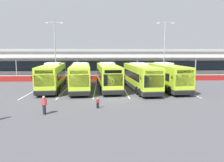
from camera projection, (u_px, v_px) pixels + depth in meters
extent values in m
plane|color=#4C4C51|center=(111.00, 98.00, 24.00)|extent=(200.00, 200.00, 0.00)
cube|color=beige|center=(107.00, 63.00, 50.33)|extent=(70.00, 10.00, 5.50)
cube|color=#19232D|center=(107.00, 66.00, 45.42)|extent=(66.00, 0.08, 2.20)
cube|color=#4C4C51|center=(107.00, 53.00, 45.01)|extent=(68.00, 0.08, 0.60)
cube|color=beige|center=(107.00, 57.00, 43.69)|extent=(67.00, 3.00, 0.24)
cube|color=gray|center=(107.00, 50.00, 49.91)|extent=(70.00, 10.00, 0.50)
cylinder|color=#999999|center=(16.00, 68.00, 42.00)|extent=(0.20, 0.20, 4.20)
cylinder|color=#999999|center=(78.00, 68.00, 42.53)|extent=(0.20, 0.20, 4.20)
cylinder|color=#999999|center=(137.00, 68.00, 43.07)|extent=(0.20, 0.20, 4.20)
cylinder|color=#999999|center=(195.00, 67.00, 43.60)|extent=(0.20, 0.20, 4.20)
cube|color=maroon|center=(108.00, 78.00, 38.27)|extent=(60.00, 0.36, 1.00)
cube|color=#B2B2B2|center=(108.00, 75.00, 38.20)|extent=(60.00, 0.40, 0.10)
cube|color=#B7DB2D|center=(53.00, 76.00, 29.76)|extent=(3.51, 12.17, 3.19)
cube|color=#333333|center=(53.00, 85.00, 29.94)|extent=(3.53, 12.19, 0.56)
cube|color=black|center=(53.00, 74.00, 30.12)|extent=(3.35, 9.78, 0.96)
cube|color=black|center=(44.00, 81.00, 23.89)|extent=(2.31, 0.29, 1.40)
cube|color=black|center=(44.00, 72.00, 23.74)|extent=(2.05, 0.24, 0.40)
cube|color=silver|center=(53.00, 64.00, 30.50)|extent=(2.27, 2.96, 0.28)
cube|color=black|center=(45.00, 93.00, 23.99)|extent=(2.45, 0.36, 0.44)
cube|color=black|center=(57.00, 77.00, 24.37)|extent=(0.09, 0.13, 0.36)
cube|color=black|center=(32.00, 77.00, 24.01)|extent=(0.09, 0.13, 0.36)
cylinder|color=black|center=(65.00, 81.00, 34.62)|extent=(0.40, 1.06, 1.04)
cylinder|color=black|center=(50.00, 81.00, 34.33)|extent=(0.40, 1.06, 1.04)
cylinder|color=black|center=(58.00, 89.00, 26.95)|extent=(0.40, 1.06, 1.04)
cylinder|color=black|center=(40.00, 90.00, 26.66)|extent=(0.40, 1.06, 1.04)
cylinder|color=black|center=(57.00, 91.00, 25.58)|extent=(0.40, 1.06, 1.04)
cylinder|color=black|center=(37.00, 92.00, 25.29)|extent=(0.40, 1.06, 1.04)
cube|color=#B7DB2D|center=(81.00, 76.00, 29.47)|extent=(3.51, 12.17, 3.19)
cube|color=#333333|center=(81.00, 85.00, 29.66)|extent=(3.53, 12.19, 0.56)
cube|color=black|center=(81.00, 74.00, 29.83)|extent=(3.35, 9.78, 0.96)
cube|color=black|center=(79.00, 81.00, 23.61)|extent=(2.31, 0.29, 1.40)
cube|color=black|center=(79.00, 72.00, 23.46)|extent=(2.05, 0.24, 0.40)
cube|color=silver|center=(80.00, 64.00, 30.21)|extent=(2.27, 2.96, 0.28)
cube|color=black|center=(79.00, 94.00, 23.71)|extent=(2.45, 0.36, 0.44)
cube|color=black|center=(92.00, 77.00, 24.08)|extent=(0.09, 0.13, 0.36)
cube|color=black|center=(66.00, 78.00, 23.72)|extent=(0.09, 0.13, 0.36)
cylinder|color=black|center=(89.00, 81.00, 34.33)|extent=(0.40, 1.06, 1.04)
cylinder|color=black|center=(74.00, 81.00, 34.04)|extent=(0.40, 1.06, 1.04)
cylinder|color=black|center=(89.00, 90.00, 26.67)|extent=(0.40, 1.06, 1.04)
cylinder|color=black|center=(71.00, 90.00, 26.38)|extent=(0.40, 1.06, 1.04)
cylinder|color=black|center=(90.00, 92.00, 25.29)|extent=(0.40, 1.06, 1.04)
cylinder|color=black|center=(70.00, 92.00, 25.00)|extent=(0.40, 1.06, 1.04)
cube|color=#B7DB2D|center=(108.00, 76.00, 30.12)|extent=(3.51, 12.17, 3.19)
cube|color=#333333|center=(108.00, 85.00, 30.30)|extent=(3.53, 12.19, 0.56)
cube|color=black|center=(108.00, 74.00, 30.48)|extent=(3.35, 9.78, 0.96)
cube|color=black|center=(113.00, 80.00, 24.25)|extent=(2.31, 0.29, 1.40)
cube|color=black|center=(113.00, 72.00, 24.10)|extent=(2.05, 0.24, 0.40)
cube|color=silver|center=(107.00, 63.00, 30.86)|extent=(2.27, 2.96, 0.28)
cube|color=black|center=(113.00, 93.00, 24.35)|extent=(2.45, 0.36, 0.44)
cube|color=black|center=(125.00, 77.00, 24.72)|extent=(0.09, 0.13, 0.36)
cube|color=black|center=(101.00, 77.00, 24.37)|extent=(0.09, 0.13, 0.36)
cylinder|color=black|center=(112.00, 81.00, 34.98)|extent=(0.40, 1.06, 1.04)
cylinder|color=black|center=(98.00, 81.00, 34.68)|extent=(0.40, 1.06, 1.04)
cylinder|color=black|center=(119.00, 89.00, 27.31)|extent=(0.40, 1.06, 1.04)
cylinder|color=black|center=(101.00, 89.00, 27.02)|extent=(0.40, 1.06, 1.04)
cylinder|color=black|center=(121.00, 91.00, 25.94)|extent=(0.40, 1.06, 1.04)
cylinder|color=black|center=(102.00, 91.00, 25.64)|extent=(0.40, 1.06, 1.04)
cube|color=#B7DB2D|center=(140.00, 76.00, 29.10)|extent=(3.51, 12.17, 3.19)
cube|color=#333333|center=(140.00, 86.00, 29.28)|extent=(3.53, 12.19, 0.56)
cube|color=black|center=(140.00, 74.00, 29.46)|extent=(3.35, 9.78, 0.96)
cube|color=black|center=(154.00, 81.00, 23.23)|extent=(2.31, 0.29, 1.40)
cube|color=black|center=(154.00, 73.00, 23.08)|extent=(2.05, 0.24, 0.40)
cube|color=silver|center=(139.00, 64.00, 29.84)|extent=(2.27, 2.96, 0.28)
cube|color=black|center=(154.00, 95.00, 23.33)|extent=(2.45, 0.36, 0.44)
cube|color=black|center=(165.00, 78.00, 23.71)|extent=(0.09, 0.13, 0.36)
cube|color=black|center=(141.00, 78.00, 23.35)|extent=(0.09, 0.13, 0.36)
cylinder|color=black|center=(140.00, 81.00, 33.96)|extent=(0.40, 1.06, 1.04)
cylinder|color=black|center=(126.00, 82.00, 33.67)|extent=(0.40, 1.06, 1.04)
cylinder|color=black|center=(156.00, 90.00, 26.29)|extent=(0.40, 1.06, 1.04)
cylinder|color=black|center=(137.00, 90.00, 26.00)|extent=(0.40, 1.06, 1.04)
cylinder|color=black|center=(160.00, 92.00, 24.92)|extent=(0.40, 1.06, 1.04)
cylinder|color=black|center=(140.00, 93.00, 24.63)|extent=(0.40, 1.06, 1.04)
cube|color=#B7DB2D|center=(166.00, 76.00, 30.02)|extent=(3.51, 12.17, 3.19)
cube|color=#333333|center=(165.00, 85.00, 30.20)|extent=(3.53, 12.19, 0.56)
cube|color=black|center=(165.00, 74.00, 30.38)|extent=(3.35, 9.78, 0.96)
cube|color=black|center=(185.00, 80.00, 24.15)|extent=(2.31, 0.29, 1.40)
cube|color=black|center=(185.00, 72.00, 24.00)|extent=(2.05, 0.24, 0.40)
cube|color=silver|center=(163.00, 63.00, 30.76)|extent=(2.27, 2.96, 0.28)
cube|color=black|center=(185.00, 93.00, 24.25)|extent=(2.45, 0.36, 0.44)
cube|color=black|center=(195.00, 77.00, 24.62)|extent=(0.09, 0.13, 0.36)
cube|color=black|center=(172.00, 77.00, 24.27)|extent=(0.09, 0.13, 0.36)
cylinder|color=black|center=(162.00, 81.00, 34.88)|extent=(0.40, 1.06, 1.04)
cylinder|color=black|center=(148.00, 81.00, 34.58)|extent=(0.40, 1.06, 1.04)
cylinder|color=black|center=(183.00, 89.00, 27.21)|extent=(0.40, 1.06, 1.04)
cylinder|color=black|center=(166.00, 89.00, 26.92)|extent=(0.40, 1.06, 1.04)
cylinder|color=black|center=(188.00, 91.00, 25.84)|extent=(0.40, 1.06, 1.04)
cylinder|color=black|center=(170.00, 91.00, 25.54)|extent=(0.40, 1.06, 1.04)
cube|color=silver|center=(36.00, 90.00, 29.48)|extent=(0.14, 13.00, 0.01)
cube|color=silver|center=(66.00, 89.00, 29.66)|extent=(0.14, 13.00, 0.01)
cube|color=silver|center=(95.00, 89.00, 29.84)|extent=(0.14, 13.00, 0.01)
cube|color=silver|center=(124.00, 89.00, 30.03)|extent=(0.14, 13.00, 0.01)
cube|color=silver|center=(153.00, 89.00, 30.21)|extent=(0.14, 13.00, 0.01)
cube|color=silver|center=(181.00, 88.00, 30.39)|extent=(0.14, 13.00, 0.01)
cube|color=black|center=(44.00, 109.00, 17.85)|extent=(0.20, 0.22, 0.84)
cube|color=black|center=(45.00, 110.00, 17.69)|extent=(0.20, 0.22, 0.84)
cube|color=#B23838|center=(44.00, 102.00, 17.67)|extent=(0.40, 0.34, 0.56)
cube|color=#B23838|center=(42.00, 102.00, 17.75)|extent=(0.12, 0.13, 0.54)
cube|color=#B23838|center=(46.00, 102.00, 17.60)|extent=(0.12, 0.13, 0.54)
sphere|color=#DBB293|center=(44.00, 97.00, 17.62)|extent=(0.22, 0.22, 0.22)
cube|color=black|center=(97.00, 106.00, 19.71)|extent=(0.13, 0.14, 0.52)
cube|color=black|center=(98.00, 106.00, 19.70)|extent=(0.13, 0.14, 0.52)
cube|color=#B23838|center=(98.00, 101.00, 19.64)|extent=(0.25, 0.22, 0.35)
cube|color=#B23838|center=(96.00, 101.00, 19.57)|extent=(0.08, 0.08, 0.33)
cube|color=#B23838|center=(99.00, 101.00, 19.72)|extent=(0.08, 0.08, 0.33)
sphere|color=#DBB293|center=(98.00, 99.00, 19.61)|extent=(0.14, 0.14, 0.14)
cylinder|color=#9E9EA3|center=(55.00, 51.00, 39.70)|extent=(0.20, 0.20, 11.00)
cylinder|color=#9E9EA3|center=(54.00, 23.00, 38.95)|extent=(2.80, 0.10, 0.10)
cube|color=silver|center=(47.00, 23.00, 38.90)|extent=(0.44, 0.28, 0.20)
cube|color=silver|center=(62.00, 23.00, 39.02)|extent=(0.44, 0.28, 0.20)
cylinder|color=#9E9EA3|center=(164.00, 51.00, 39.75)|extent=(0.20, 0.20, 11.00)
cylinder|color=#9E9EA3|center=(165.00, 23.00, 39.01)|extent=(2.80, 0.10, 0.10)
cube|color=silver|center=(158.00, 23.00, 38.96)|extent=(0.44, 0.28, 0.20)
cube|color=silver|center=(173.00, 23.00, 39.08)|extent=(0.44, 0.28, 0.20)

